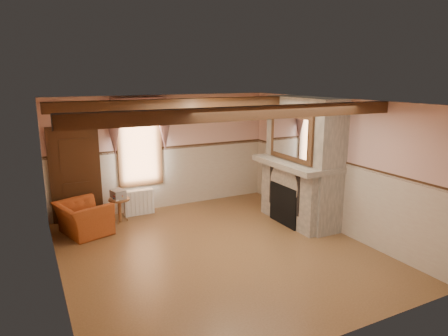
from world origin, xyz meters
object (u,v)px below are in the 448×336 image
armchair (83,218)px  mantel_clock (276,150)px  bowl (298,159)px  radiator (139,202)px  oil_lamp (282,150)px  side_table (120,210)px

armchair → mantel_clock: bearing=-115.5°
armchair → bowl: size_ratio=2.93×
radiator → oil_lamp: (3.00, -1.54, 1.26)m
side_table → oil_lamp: oil_lamp is taller
mantel_clock → side_table: bearing=164.1°
oil_lamp → mantel_clock: bearing=90.0°
side_table → mantel_clock: 3.87m
armchair → radiator: (1.36, 0.67, -0.04)m
mantel_clock → armchair: bearing=171.6°
mantel_clock → oil_lamp: size_ratio=0.86×
side_table → bowl: size_ratio=1.53×
side_table → radiator: size_ratio=0.79×
radiator → mantel_clock: 3.50m
bowl → radiator: bearing=144.6°
radiator → bowl: bearing=-36.0°
bowl → oil_lamp: (0.00, 0.59, 0.10)m
radiator → mantel_clock: bearing=-24.1°
armchair → mantel_clock: size_ratio=4.38×
side_table → oil_lamp: size_ratio=1.96×
side_table → radiator: 0.61m
mantel_clock → oil_lamp: bearing=-90.0°
bowl → oil_lamp: 0.60m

